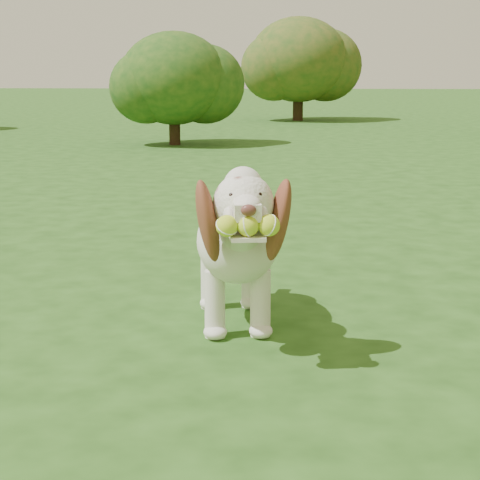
{
  "coord_description": "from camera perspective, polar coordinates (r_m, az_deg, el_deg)",
  "views": [
    {
      "loc": [
        0.72,
        -3.7,
        1.08
      ],
      "look_at": [
        0.5,
        -0.69,
        0.43
      ],
      "focal_mm": 60.0,
      "sensor_mm": 36.0,
      "label": 1
    }
  ],
  "objects": [
    {
      "name": "shrub_b",
      "position": [
        11.56,
        -4.73,
        11.38
      ],
      "size": [
        1.54,
        1.54,
        1.59
      ],
      "color": "#382314",
      "rests_on": "ground"
    },
    {
      "name": "ground",
      "position": [
        3.92,
        -6.57,
        -3.89
      ],
      "size": [
        80.0,
        80.0,
        0.0
      ],
      "primitive_type": "plane",
      "color": "#204313",
      "rests_on": "ground"
    },
    {
      "name": "dog",
      "position": [
        3.32,
        -0.33,
        0.14
      ],
      "size": [
        0.48,
        1.12,
        0.73
      ],
      "rotation": [
        0.0,
        0.0,
        0.16
      ],
      "color": "silver",
      "rests_on": "ground"
    },
    {
      "name": "shrub_i",
      "position": [
        17.01,
        4.19,
        12.67
      ],
      "size": [
        2.05,
        2.05,
        2.12
      ],
      "color": "#382314",
      "rests_on": "ground"
    }
  ]
}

